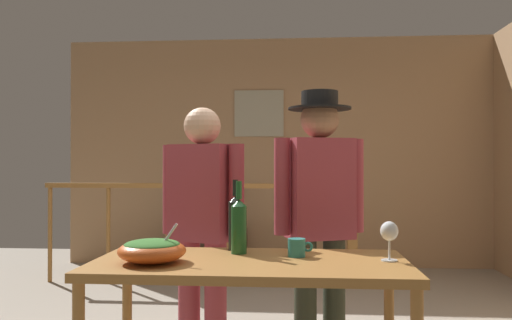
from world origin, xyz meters
The scene contains 13 objects.
back_wall centered at (0.00, 3.25, 1.40)m, with size 5.25×0.10×2.80m, color tan.
framed_picture centered at (-0.23, 3.19, 1.87)m, with size 0.60×0.03×0.57m, color #AAA58B.
stair_railing centered at (-0.28, 2.15, 0.69)m, with size 3.26×0.10×1.10m.
tv_console centered at (-0.81, 2.90, 0.24)m, with size 0.90×0.40×0.47m, color #38281E.
flat_screen_tv centered at (-0.81, 2.86, 0.72)m, with size 0.55×0.12×0.40m.
serving_table centered at (0.02, -0.80, 0.72)m, with size 1.43×0.68×0.81m.
salad_bowl centered at (-0.41, -0.90, 0.87)m, with size 0.30×0.30×0.18m.
wine_glass centered at (0.65, -0.77, 0.94)m, with size 0.08×0.08×0.18m.
wine_bottle_dark centered at (-0.08, -0.53, 0.96)m, with size 0.07×0.07×0.36m.
wine_bottle_green centered at (-0.05, -0.63, 0.95)m, with size 0.08×0.08×0.35m.
mug_teal centered at (0.24, -0.69, 0.85)m, with size 0.12×0.08×0.09m.
person_standing_left centered at (-0.32, -0.13, 0.92)m, with size 0.51×0.33×1.58m.
person_standing_right centered at (0.37, -0.13, 0.99)m, with size 0.52×0.37×1.67m.
Camera 1 is at (0.23, -3.14, 1.25)m, focal length 36.21 mm.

